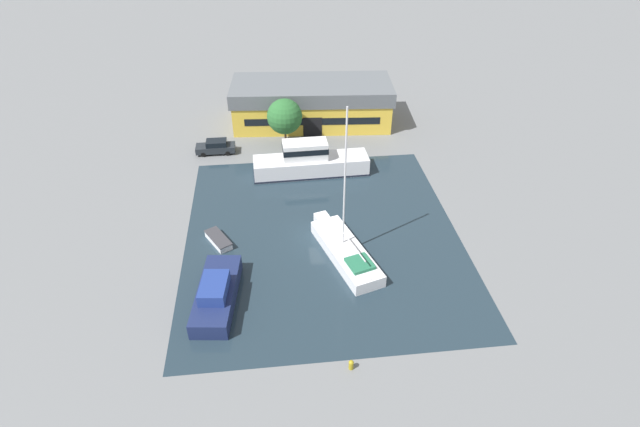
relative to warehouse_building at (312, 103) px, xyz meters
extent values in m
plane|color=slate|center=(-1.41, -24.96, -2.81)|extent=(440.00, 440.00, 0.00)
cube|color=#1E2D38|center=(-1.41, -24.96, -2.80)|extent=(25.80, 29.30, 0.01)
cube|color=gold|center=(0.00, 0.00, -0.95)|extent=(20.90, 9.89, 3.71)
cube|color=#565B60|center=(0.00, 0.00, 1.82)|extent=(21.52, 10.19, 1.83)
cube|color=black|center=(-0.32, -4.20, -1.51)|extent=(2.40, 0.24, 2.60)
cube|color=black|center=(-0.32, -4.19, -0.76)|extent=(17.23, 1.34, 0.93)
cylinder|color=brown|center=(-3.89, -6.22, -1.68)|extent=(0.26, 0.26, 2.26)
sphere|color=#28602D|center=(-3.89, -6.22, 1.07)|extent=(4.30, 4.30, 4.30)
cube|color=#1E2328|center=(-12.46, -7.34, -2.14)|extent=(4.69, 1.82, 0.77)
cube|color=black|center=(-12.28, -7.34, -1.44)|extent=(2.44, 1.60, 0.63)
cube|color=black|center=(-13.51, -7.35, -1.48)|extent=(0.04, 1.45, 0.51)
cylinder|color=black|center=(-13.92, -8.15, -2.51)|extent=(0.60, 0.20, 0.60)
cylinder|color=black|center=(-13.92, -6.54, -2.51)|extent=(0.60, 0.20, 0.60)
cylinder|color=black|center=(-11.01, -8.15, -2.51)|extent=(0.60, 0.20, 0.60)
cylinder|color=black|center=(-11.01, -6.54, -2.51)|extent=(0.60, 0.20, 0.60)
cube|color=white|center=(0.31, -28.42, -2.22)|extent=(5.52, 9.97, 1.16)
cube|color=white|center=(-1.28, -23.28, -2.22)|extent=(1.57, 1.52, 1.16)
cube|color=silver|center=(0.31, -28.42, -1.60)|extent=(5.30, 9.57, 0.08)
cylinder|color=silver|center=(0.10, -27.73, 4.95)|extent=(0.16, 0.16, 13.02)
cylinder|color=silver|center=(0.73, -29.79, -0.46)|extent=(1.38, 4.14, 0.12)
cube|color=#236647|center=(1.09, -30.93, -1.41)|extent=(2.51, 2.59, 0.30)
cube|color=silver|center=(-1.39, -13.33, -1.82)|extent=(12.97, 3.54, 1.97)
cube|color=black|center=(-1.39, -13.33, -2.66)|extent=(13.10, 3.61, 0.18)
cube|color=white|center=(-2.03, -13.35, 0.18)|extent=(4.96, 2.43, 2.02)
cube|color=black|center=(-2.03, -13.35, 0.38)|extent=(5.06, 2.50, 0.65)
cube|color=white|center=(-11.21, -25.02, -2.50)|extent=(2.69, 3.45, 0.60)
cube|color=#333338|center=(-11.21, -25.02, -2.16)|extent=(2.81, 3.60, 0.08)
cube|color=#19234C|center=(-10.87, -32.61, -2.09)|extent=(3.86, 8.45, 1.41)
cube|color=navy|center=(-10.93, -33.10, -0.87)|extent=(2.42, 3.48, 1.04)
cylinder|color=olive|center=(-1.15, -40.33, -2.55)|extent=(0.35, 0.35, 0.52)
sphere|color=olive|center=(-1.15, -40.33, -2.18)|extent=(0.38, 0.38, 0.38)
camera|label=1|loc=(-5.79, -62.22, 26.67)|focal=28.00mm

